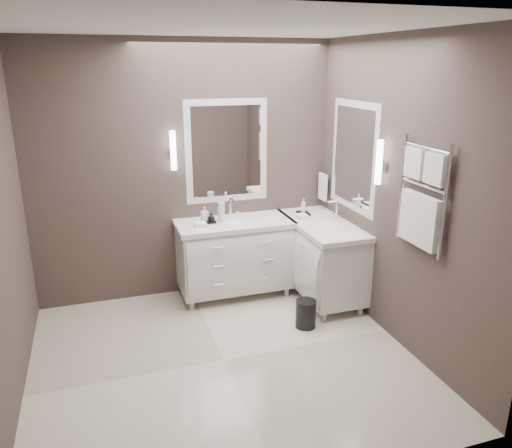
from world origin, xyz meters
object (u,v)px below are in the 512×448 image
object	(u,v)px
vanity_right	(321,254)
towel_ladder	(421,202)
waste_bin	(306,314)
vanity_back	(235,253)

from	to	relation	value
vanity_right	towel_ladder	size ratio (longest dim) A/B	1.38
towel_ladder	waste_bin	world-z (taller)	towel_ladder
vanity_back	waste_bin	world-z (taller)	vanity_back
vanity_right	towel_ladder	xyz separation A→B (m)	(0.23, -1.30, 0.91)
vanity_right	waste_bin	xyz separation A→B (m)	(-0.43, -0.59, -0.35)
vanity_back	towel_ladder	bearing A→B (deg)	-55.90
vanity_back	towel_ladder	distance (m)	2.16
vanity_back	towel_ladder	size ratio (longest dim) A/B	1.38
waste_bin	vanity_back	bearing A→B (deg)	116.31
towel_ladder	waste_bin	bearing A→B (deg)	132.29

